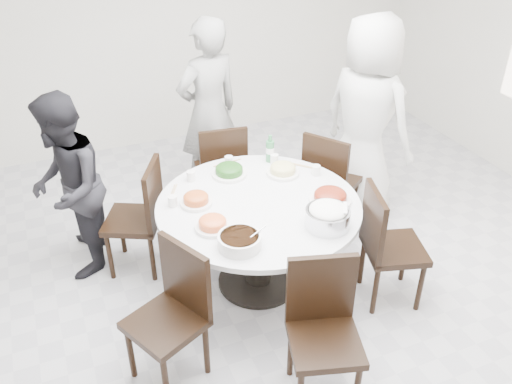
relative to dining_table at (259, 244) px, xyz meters
name	(u,v)px	position (x,y,z in m)	size (l,w,h in m)	color
floor	(286,292)	(0.15, -0.19, -0.38)	(6.00, 6.00, 0.01)	silver
wall_back	(170,19)	(0.15, 2.81, 1.02)	(6.00, 0.01, 2.80)	silver
dining_table	(259,244)	(0.00, 0.00, 0.00)	(1.50, 1.50, 0.75)	white
chair_ne	(333,179)	(0.93, 0.50, 0.10)	(0.42, 0.42, 0.95)	black
chair_n	(220,168)	(0.07, 1.06, 0.10)	(0.42, 0.42, 0.95)	black
chair_nw	(133,218)	(-0.83, 0.58, 0.10)	(0.42, 0.42, 0.95)	black
chair_sw	(165,321)	(-0.88, -0.61, 0.10)	(0.42, 0.42, 0.95)	black
chair_s	(325,340)	(-0.05, -1.12, 0.10)	(0.42, 0.42, 0.95)	black
chair_se	(395,246)	(0.86, -0.53, 0.10)	(0.42, 0.42, 0.95)	black
diner_right	(366,119)	(1.31, 0.65, 0.55)	(0.90, 0.59, 1.85)	silver
diner_middle	(209,112)	(0.10, 1.42, 0.51)	(0.64, 0.42, 1.76)	black
diner_left	(67,188)	(-1.26, 0.77, 0.37)	(0.73, 0.57, 1.50)	black
dish_greens	(229,171)	(-0.05, 0.47, 0.41)	(0.28, 0.28, 0.07)	white
dish_pale	(283,170)	(0.34, 0.32, 0.41)	(0.26, 0.26, 0.07)	white
dish_orange	(196,201)	(-0.42, 0.17, 0.41)	(0.23, 0.23, 0.06)	white
dish_redbrown	(330,197)	(0.49, -0.18, 0.41)	(0.31, 0.31, 0.08)	white
dish_tofu	(213,225)	(-0.41, -0.17, 0.41)	(0.24, 0.24, 0.06)	white
rice_bowl	(327,218)	(0.32, -0.44, 0.44)	(0.31, 0.31, 0.13)	silver
soup_bowl	(240,241)	(-0.31, -0.42, 0.42)	(0.29, 0.29, 0.09)	white
beverage_bottle	(270,148)	(0.34, 0.56, 0.49)	(0.07, 0.07, 0.23)	#317B45
tea_cups	(231,160)	(0.02, 0.62, 0.42)	(0.07, 0.07, 0.08)	white
chopsticks	(227,160)	(0.01, 0.70, 0.38)	(0.24, 0.04, 0.01)	tan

